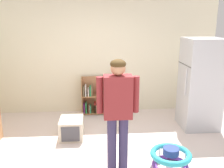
{
  "coord_description": "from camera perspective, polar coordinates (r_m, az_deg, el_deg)",
  "views": [
    {
      "loc": [
        -0.19,
        -3.37,
        2.17
      ],
      "look_at": [
        0.09,
        0.48,
        1.13
      ],
      "focal_mm": 40.49,
      "sensor_mm": 36.0,
      "label": 1
    }
  ],
  "objects": [
    {
      "name": "refrigerator",
      "position": [
        5.24,
        19.36,
        0.01
      ],
      "size": [
        0.73,
        0.68,
        1.78
      ],
      "color": "#B7BABF",
      "rests_on": "ground"
    },
    {
      "name": "baby_walker",
      "position": [
        3.95,
        13.08,
        -15.98
      ],
      "size": [
        0.6,
        0.6,
        0.32
      ],
      "color": "#753899",
      "rests_on": "ground"
    },
    {
      "name": "ground_plane",
      "position": [
        4.01,
        -0.88,
        -17.71
      ],
      "size": [
        12.0,
        12.0,
        0.0
      ],
      "primitive_type": "plane",
      "color": "silver",
      "rests_on": "ground"
    },
    {
      "name": "standing_person",
      "position": [
        3.4,
        1.32,
        -5.34
      ],
      "size": [
        0.57,
        0.22,
        1.64
      ],
      "color": "#373156",
      "rests_on": "ground"
    },
    {
      "name": "bookshelf",
      "position": [
        5.8,
        -3.45,
        -3.11
      ],
      "size": [
        0.8,
        0.28,
        0.85
      ],
      "color": "#B17B4C",
      "rests_on": "ground"
    },
    {
      "name": "back_wall",
      "position": [
        5.76,
        -2.31,
        6.82
      ],
      "size": [
        5.2,
        0.06,
        2.7
      ],
      "primitive_type": "cube",
      "color": "#ECE4C3",
      "rests_on": "ground"
    },
    {
      "name": "pet_carrier",
      "position": [
        4.79,
        -9.09,
        -9.72
      ],
      "size": [
        0.42,
        0.55,
        0.36
      ],
      "color": "beige",
      "rests_on": "ground"
    }
  ]
}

